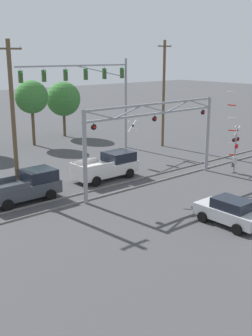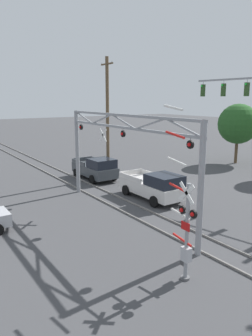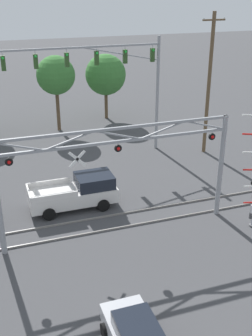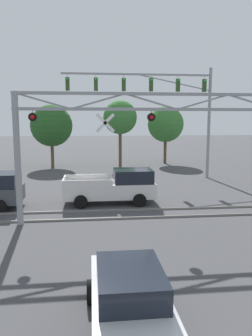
% 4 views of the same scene
% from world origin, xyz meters
% --- Properties ---
extents(rail_track_near, '(80.00, 0.08, 0.10)m').
position_xyz_m(rail_track_near, '(0.00, 12.71, 0.05)').
color(rail_track_near, gray).
rests_on(rail_track_near, ground_plane).
extents(rail_track_far, '(80.00, 0.08, 0.10)m').
position_xyz_m(rail_track_far, '(0.00, 14.14, 0.05)').
color(rail_track_far, gray).
rests_on(rail_track_far, ground_plane).
extents(crossing_gantry, '(12.49, 0.30, 6.05)m').
position_xyz_m(crossing_gantry, '(-0.01, 12.43, 4.02)').
color(crossing_gantry, gray).
rests_on(crossing_gantry, ground_plane).
extents(traffic_signal_span, '(12.03, 0.39, 8.96)m').
position_xyz_m(traffic_signal_span, '(3.41, 23.60, 6.50)').
color(traffic_signal_span, gray).
rests_on(traffic_signal_span, ground_plane).
extents(pickup_truck_lead, '(5.25, 2.32, 1.96)m').
position_xyz_m(pickup_truck_lead, '(-1.46, 15.96, 0.98)').
color(pickup_truck_lead, silver).
rests_on(pickup_truck_lead, ground_plane).
extents(utility_pole_right, '(1.80, 0.28, 10.72)m').
position_xyz_m(utility_pole_right, '(10.26, 21.58, 5.51)').
color(utility_pole_right, brown).
rests_on(utility_pole_right, ground_plane).
extents(background_tree_far_left_verge, '(3.95, 3.95, 6.35)m').
position_xyz_m(background_tree_far_left_verge, '(5.43, 32.95, 4.36)').
color(background_tree_far_left_verge, brown).
rests_on(background_tree_far_left_verge, ground_plane).
extents(background_tree_far_right_verge, '(3.43, 3.43, 6.80)m').
position_xyz_m(background_tree_far_right_verge, '(0.21, 30.78, 5.06)').
color(background_tree_far_right_verge, brown).
rests_on(background_tree_far_right_verge, ground_plane).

